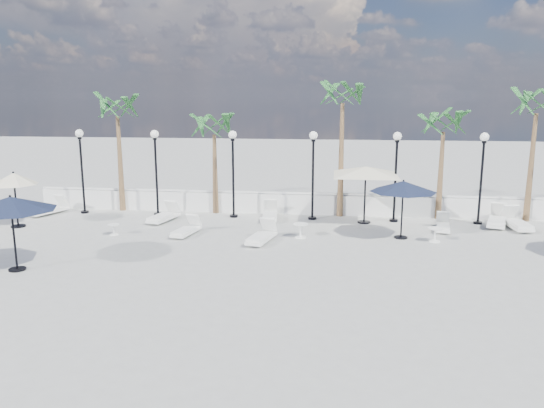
# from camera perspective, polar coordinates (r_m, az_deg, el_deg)

# --- Properties ---
(ground) EXTENTS (100.00, 100.00, 0.00)m
(ground) POSITION_cam_1_polar(r_m,az_deg,el_deg) (17.06, 3.30, -6.60)
(ground) COLOR gray
(ground) RESTS_ON ground
(balustrade) EXTENTS (26.00, 0.30, 1.01)m
(balustrade) POSITION_cam_1_polar(r_m,az_deg,el_deg) (24.19, 4.47, -0.02)
(balustrade) COLOR silver
(balustrade) RESTS_ON ground
(lamppost_0) EXTENTS (0.36, 0.36, 3.84)m
(lamppost_0) POSITION_cam_1_polar(r_m,az_deg,el_deg) (25.59, -19.84, 4.55)
(lamppost_0) COLOR black
(lamppost_0) RESTS_ON ground
(lamppost_1) EXTENTS (0.36, 0.36, 3.84)m
(lamppost_1) POSITION_cam_1_polar(r_m,az_deg,el_deg) (24.22, -12.40, 4.60)
(lamppost_1) COLOR black
(lamppost_1) RESTS_ON ground
(lamppost_2) EXTENTS (0.36, 0.36, 3.84)m
(lamppost_2) POSITION_cam_1_polar(r_m,az_deg,el_deg) (23.30, -4.22, 4.58)
(lamppost_2) COLOR black
(lamppost_2) RESTS_ON ground
(lamppost_3) EXTENTS (0.36, 0.36, 3.84)m
(lamppost_3) POSITION_cam_1_polar(r_m,az_deg,el_deg) (22.88, 4.44, 4.45)
(lamppost_3) COLOR black
(lamppost_3) RESTS_ON ground
(lamppost_4) EXTENTS (0.36, 0.36, 3.84)m
(lamppost_4) POSITION_cam_1_polar(r_m,az_deg,el_deg) (22.99, 13.20, 4.21)
(lamppost_4) COLOR black
(lamppost_4) RESTS_ON ground
(lamppost_5) EXTENTS (0.36, 0.36, 3.84)m
(lamppost_5) POSITION_cam_1_polar(r_m,az_deg,el_deg) (23.63, 21.69, 3.89)
(lamppost_5) COLOR black
(lamppost_5) RESTS_ON ground
(palm_0) EXTENTS (2.60, 2.60, 5.50)m
(palm_0) POSITION_cam_1_polar(r_m,az_deg,el_deg) (25.54, -16.30, 9.36)
(palm_0) COLOR brown
(palm_0) RESTS_ON ground
(palm_1) EXTENTS (2.60, 2.60, 4.70)m
(palm_1) POSITION_cam_1_polar(r_m,az_deg,el_deg) (24.17, -6.25, 7.80)
(palm_1) COLOR brown
(palm_1) RESTS_ON ground
(palm_2) EXTENTS (2.60, 2.60, 6.10)m
(palm_2) POSITION_cam_1_polar(r_m,az_deg,el_deg) (23.48, 7.61, 10.98)
(palm_2) COLOR brown
(palm_2) RESTS_ON ground
(palm_3) EXTENTS (2.60, 2.60, 4.90)m
(palm_3) POSITION_cam_1_polar(r_m,az_deg,el_deg) (23.95, 17.97, 7.74)
(palm_3) COLOR brown
(palm_3) RESTS_ON ground
(palm_4) EXTENTS (2.60, 2.60, 5.70)m
(palm_4) POSITION_cam_1_polar(r_m,az_deg,el_deg) (24.88, 26.58, 9.02)
(palm_4) COLOR brown
(palm_4) RESTS_ON ground
(lounger_0) EXTENTS (1.25, 2.03, 0.73)m
(lounger_0) POSITION_cam_1_polar(r_m,az_deg,el_deg) (26.23, -22.88, -0.50)
(lounger_0) COLOR white
(lounger_0) RESTS_ON ground
(lounger_1) EXTENTS (1.03, 2.01, 0.72)m
(lounger_1) POSITION_cam_1_polar(r_m,az_deg,el_deg) (23.28, -11.57, -1.26)
(lounger_1) COLOR white
(lounger_1) RESTS_ON ground
(lounger_2) EXTENTS (0.87, 1.77, 0.64)m
(lounger_2) POSITION_cam_1_polar(r_m,az_deg,el_deg) (20.85, -9.19, -2.74)
(lounger_2) COLOR white
(lounger_2) RESTS_ON ground
(lounger_3) EXTENTS (0.78, 1.94, 0.71)m
(lounger_3) POSITION_cam_1_polar(r_m,az_deg,el_deg) (23.15, -0.23, -1.10)
(lounger_3) COLOR white
(lounger_3) RESTS_ON ground
(lounger_4) EXTENTS (1.01, 1.97, 0.70)m
(lounger_4) POSITION_cam_1_polar(r_m,az_deg,el_deg) (19.59, -1.12, -3.46)
(lounger_4) COLOR white
(lounger_4) RESTS_ON ground
(lounger_5) EXTENTS (0.78, 1.68, 0.61)m
(lounger_5) POSITION_cam_1_polar(r_m,az_deg,el_deg) (22.36, 17.90, -2.22)
(lounger_5) COLOR white
(lounger_5) RESTS_ON ground
(lounger_6) EXTENTS (0.83, 2.09, 0.76)m
(lounger_6) POSITION_cam_1_polar(r_m,az_deg,el_deg) (23.74, 24.78, -1.82)
(lounger_6) COLOR white
(lounger_6) RESTS_ON ground
(lounger_7) EXTENTS (1.31, 2.20, 0.78)m
(lounger_7) POSITION_cam_1_polar(r_m,az_deg,el_deg) (23.92, 23.06, -1.56)
(lounger_7) COLOR white
(lounger_7) RESTS_ON ground
(side_table_0) EXTENTS (0.44, 0.44, 0.43)m
(side_table_0) POSITION_cam_1_polar(r_m,az_deg,el_deg) (21.48, -16.66, -2.54)
(side_table_0) COLOR white
(side_table_0) RESTS_ON ground
(side_table_1) EXTENTS (0.57, 0.57, 0.55)m
(side_table_1) POSITION_cam_1_polar(r_m,az_deg,el_deg) (20.21, 3.10, -2.72)
(side_table_1) COLOR white
(side_table_1) RESTS_ON ground
(side_table_2) EXTENTS (0.54, 0.54, 0.53)m
(side_table_2) POSITION_cam_1_polar(r_m,az_deg,el_deg) (20.52, 17.13, -3.05)
(side_table_2) COLOR white
(side_table_2) RESTS_ON ground
(parasol_navy_left) EXTENTS (2.70, 2.70, 2.38)m
(parasol_navy_left) POSITION_cam_1_polar(r_m,az_deg,el_deg) (17.88, -26.29, -0.00)
(parasol_navy_left) COLOR black
(parasol_navy_left) RESTS_ON ground
(parasol_navy_mid) EXTENTS (2.51, 2.51, 2.25)m
(parasol_navy_mid) POSITION_cam_1_polar(r_m,az_deg,el_deg) (20.38, 13.94, 1.80)
(parasol_navy_mid) COLOR black
(parasol_navy_mid) RESTS_ON ground
(parasol_cream_sq_a) EXTENTS (5.30, 5.30, 2.60)m
(parasol_cream_sq_a) POSITION_cam_1_polar(r_m,az_deg,el_deg) (22.50, 10.07, 3.97)
(parasol_cream_sq_a) COLOR black
(parasol_cream_sq_a) RESTS_ON ground
(parasol_cream_small) EXTENTS (1.88, 1.88, 2.31)m
(parasol_cream_small) POSITION_cam_1_polar(r_m,az_deg,el_deg) (23.94, -26.02, 2.37)
(parasol_cream_small) COLOR black
(parasol_cream_small) RESTS_ON ground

